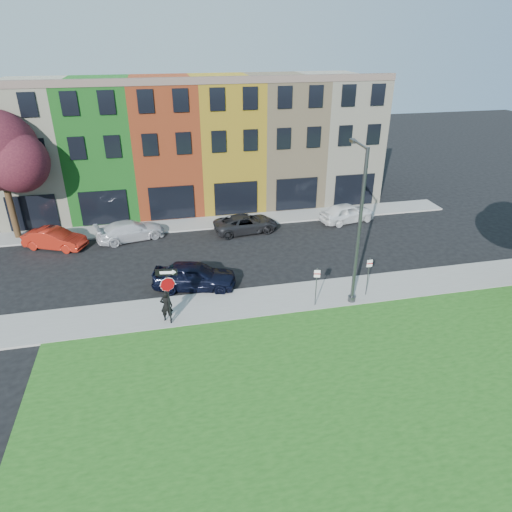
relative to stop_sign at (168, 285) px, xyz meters
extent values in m
plane|color=black|center=(5.89, -1.88, -2.31)|extent=(120.00, 120.00, 0.00)
cube|color=gray|center=(7.89, 1.12, -2.25)|extent=(40.00, 3.00, 0.12)
cube|color=gray|center=(2.89, 13.12, -2.25)|extent=(40.00, 2.40, 0.12)
cube|color=beige|center=(-9.11, 19.32, 2.69)|extent=(5.00, 10.00, 10.00)
cube|color=#227F24|center=(-4.11, 19.32, 2.69)|extent=(5.00, 10.00, 10.00)
cube|color=#B5421E|center=(0.89, 19.32, 2.69)|extent=(5.00, 10.00, 10.00)
cube|color=gold|center=(5.89, 19.32, 2.69)|extent=(5.00, 10.00, 10.00)
cube|color=#8D7B5B|center=(10.89, 19.32, 2.69)|extent=(5.00, 10.00, 10.00)
cube|color=#B6B09A|center=(15.89, 19.32, 2.69)|extent=(5.00, 10.00, 10.00)
cube|color=black|center=(3.39, 14.26, -0.81)|extent=(30.00, 0.12, 2.60)
cylinder|color=black|center=(0.00, 0.02, -0.69)|extent=(0.08, 0.08, 3.00)
cylinder|color=silver|center=(0.00, 0.00, 0.06)|extent=(0.76, 0.14, 0.76)
cylinder|color=maroon|center=(0.00, -0.03, 0.06)|extent=(0.72, 0.13, 0.72)
cube|color=black|center=(0.00, 0.00, 0.72)|extent=(1.04, 0.20, 0.34)
cube|color=silver|center=(0.00, -0.03, 0.72)|extent=(0.66, 0.12, 0.14)
imported|color=black|center=(-0.16, 0.31, -1.34)|extent=(0.74, 0.59, 1.69)
imported|color=black|center=(1.54, 3.47, -1.50)|extent=(4.02, 5.57, 1.61)
imported|color=maroon|center=(-7.23, 10.95, -1.62)|extent=(4.58, 5.29, 1.38)
imported|color=silver|center=(-2.23, 11.33, -1.62)|extent=(4.35, 5.71, 1.37)
imported|color=black|center=(6.03, 10.94, -1.66)|extent=(3.23, 5.19, 1.31)
imported|color=white|center=(14.07, 11.20, -1.56)|extent=(3.50, 5.07, 1.49)
cylinder|color=#424446|center=(9.73, 0.02, 2.00)|extent=(0.18, 0.18, 8.38)
cylinder|color=#424446|center=(9.73, 0.02, -2.04)|extent=(0.40, 0.40, 0.30)
cylinder|color=#424446|center=(9.81, 1.02, 6.09)|extent=(0.29, 2.00, 0.12)
cube|color=#424446|center=(9.91, 2.11, 6.04)|extent=(0.30, 0.57, 0.16)
cylinder|color=#424446|center=(7.65, 0.07, -1.08)|extent=(0.05, 0.05, 2.22)
cube|color=silver|center=(7.65, 0.04, -0.27)|extent=(0.31, 0.10, 0.42)
cube|color=maroon|center=(7.65, 0.02, -0.27)|extent=(0.31, 0.09, 0.06)
cylinder|color=#424446|center=(10.77, 0.48, -1.04)|extent=(0.05, 0.05, 2.29)
cube|color=silver|center=(10.77, 0.45, -0.22)|extent=(0.32, 0.03, 0.42)
cube|color=maroon|center=(10.77, 0.43, -0.22)|extent=(0.32, 0.02, 0.06)
cylinder|color=black|center=(-10.15, 13.28, -0.02)|extent=(0.44, 0.44, 4.34)
sphere|color=black|center=(-8.83, 12.49, 3.34)|extent=(3.97, 3.97, 3.97)
sphere|color=black|center=(-9.88, 13.81, 4.93)|extent=(3.17, 3.17, 3.17)
camera|label=1|loc=(0.07, -19.60, 11.02)|focal=32.00mm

